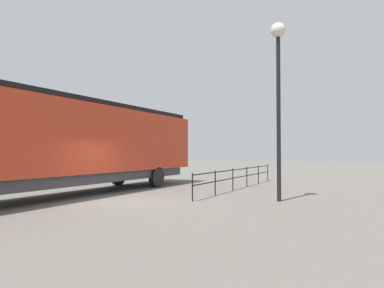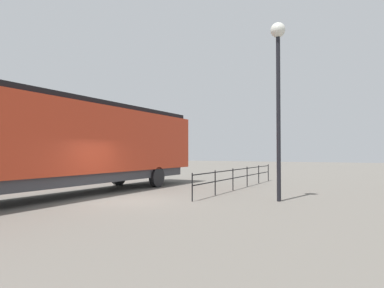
# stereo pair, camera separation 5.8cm
# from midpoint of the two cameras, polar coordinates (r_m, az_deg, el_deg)

# --- Properties ---
(ground_plane) EXTENTS (120.00, 120.00, 0.00)m
(ground_plane) POSITION_cam_midpoint_polar(r_m,az_deg,el_deg) (13.91, -10.82, -9.23)
(ground_plane) COLOR #666059
(locomotive) EXTENTS (2.97, 18.61, 4.22)m
(locomotive) POSITION_cam_midpoint_polar(r_m,az_deg,el_deg) (15.75, -20.83, 0.38)
(locomotive) COLOR red
(locomotive) RESTS_ON ground_plane
(lamp_post) EXTENTS (0.58, 0.58, 7.01)m
(lamp_post) POSITION_cam_midpoint_polar(r_m,az_deg,el_deg) (14.21, 13.99, 11.79)
(lamp_post) COLOR black
(lamp_post) RESTS_ON ground_plane
(platform_fence) EXTENTS (0.05, 11.03, 1.10)m
(platform_fence) POSITION_cam_midpoint_polar(r_m,az_deg,el_deg) (18.44, 7.90, -5.03)
(platform_fence) COLOR black
(platform_fence) RESTS_ON ground_plane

